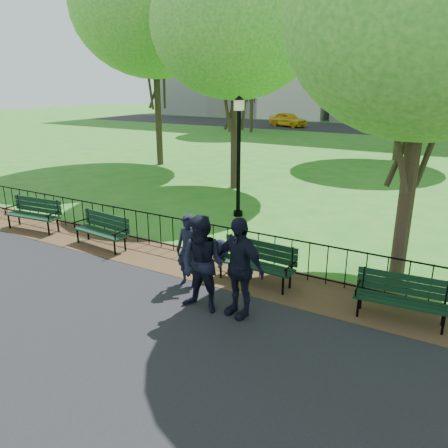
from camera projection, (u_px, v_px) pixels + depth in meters
The scene contains 21 objects.
ground at pixel (204, 304), 8.52m from camera, with size 120.00×120.00×0.00m, color #236B1C.
asphalt_path at pixel (65, 412), 5.72m from camera, with size 60.00×9.20×0.01m, color black.
dirt_strip at pixel (240, 275), 9.75m from camera, with size 60.00×1.60×0.01m, color #3B2C18.
far_street at pixel (424, 132), 37.33m from camera, with size 70.00×9.00×0.01m, color black.
iron_fence at pixel (250, 248), 10.01m from camera, with size 24.06×0.06×1.00m.
apartment_west at pixel (260, 7), 54.43m from camera, with size 22.00×15.00×26.00m, color beige.
park_bench_main at pixel (241, 254), 9.37m from camera, with size 1.88×0.61×0.97m.
park_bench_left_a at pixel (103, 227), 11.31m from camera, with size 1.72×0.67×0.95m.
park_bench_left_b at pixel (34, 211), 12.62m from camera, with size 1.81×0.72×1.00m.
park_bench_right_a at pixel (402, 293), 7.80m from camera, with size 1.65×0.64×0.92m.
lamppost at pixel (239, 153), 13.46m from camera, with size 0.34×0.34×3.73m.
tree_near_w at pixel (236, 25), 15.96m from camera, with size 6.30×6.30×8.78m.
tree_near_e at pixel (431, 14), 8.01m from camera, with size 5.49×5.49×7.66m.
tree_mid_w at pixel (153, 6), 20.50m from camera, with size 7.75×7.75×10.80m.
tree_far_c at pixel (411, 27), 22.07m from camera, with size 6.99×6.99×9.74m.
tree_far_w at pixel (252, 51), 35.33m from camera, with size 6.66×6.66×9.29m.
person_left at pixel (188, 251), 9.05m from camera, with size 0.57×0.37×1.55m, color black.
person_mid at pixel (202, 265), 8.00m from camera, with size 0.90×0.47×1.84m, color black.
person_right at pixel (239, 267), 7.84m from camera, with size 1.10×0.45×1.88m, color black.
taxi at pixel (288, 119), 41.53m from camera, with size 1.57×3.91×1.33m, color gold.
sedan_silver at pixel (399, 125), 36.03m from camera, with size 1.42×4.07×1.34m, color #B0B2B8.
Camera 1 is at (4.15, -6.40, 4.13)m, focal length 35.00 mm.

